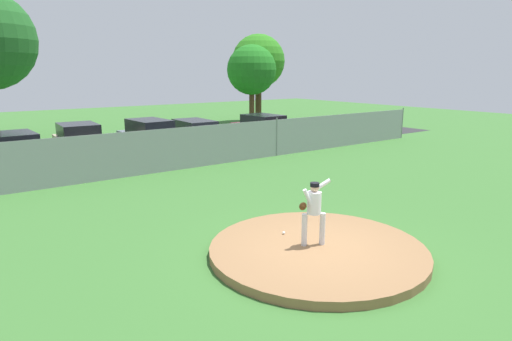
% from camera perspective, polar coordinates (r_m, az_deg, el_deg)
% --- Properties ---
extents(ground_plane, '(80.00, 80.00, 0.00)m').
position_cam_1_polar(ground_plane, '(14.94, -8.18, -3.34)').
color(ground_plane, '#386B2D').
extents(asphalt_strip, '(44.00, 7.00, 0.01)m').
position_cam_1_polar(asphalt_strip, '(22.62, -18.42, 1.67)').
color(asphalt_strip, '#2B2B2D').
rests_on(asphalt_strip, ground_plane).
extents(pitchers_mound, '(5.00, 5.00, 0.20)m').
position_cam_1_polar(pitchers_mound, '(10.29, 8.07, -10.34)').
color(pitchers_mound, olive).
rests_on(pitchers_mound, ground_plane).
extents(pitcher_youth, '(0.82, 0.32, 1.56)m').
position_cam_1_polar(pitcher_youth, '(10.00, 7.59, -4.78)').
color(pitcher_youth, silver).
rests_on(pitcher_youth, pitchers_mound).
extents(baseball, '(0.07, 0.07, 0.07)m').
position_cam_1_polar(baseball, '(10.86, 3.65, -8.18)').
color(baseball, white).
rests_on(baseball, pitchers_mound).
extents(chainlink_fence, '(34.29, 0.07, 1.92)m').
position_cam_1_polar(chainlink_fence, '(18.28, -14.21, 2.31)').
color(chainlink_fence, gray).
rests_on(chainlink_fence, ground_plane).
extents(parked_car_charcoal, '(2.06, 4.27, 1.63)m').
position_cam_1_polar(parked_car_charcoal, '(21.14, -29.28, 2.08)').
color(parked_car_charcoal, '#232328').
rests_on(parked_car_charcoal, ground_plane).
extents(parked_car_burgundy, '(2.05, 4.40, 1.63)m').
position_cam_1_polar(parked_car_burgundy, '(26.23, 0.93, 5.51)').
color(parked_car_burgundy, maroon).
rests_on(parked_car_burgundy, ground_plane).
extents(parked_car_white, '(1.89, 4.83, 1.56)m').
position_cam_1_polar(parked_car_white, '(24.19, -8.04, 4.71)').
color(parked_car_white, silver).
rests_on(parked_car_white, ground_plane).
extents(parked_car_champagne, '(2.01, 4.12, 1.75)m').
position_cam_1_polar(parked_car_champagne, '(22.37, -22.23, 3.38)').
color(parked_car_champagne, tan).
rests_on(parked_car_champagne, ground_plane).
extents(parked_car_slate, '(1.97, 4.58, 1.78)m').
position_cam_1_polar(parked_car_slate, '(22.80, -13.77, 4.18)').
color(parked_car_slate, slate).
rests_on(parked_car_slate, ground_plane).
extents(tree_leaning_west, '(3.88, 3.88, 6.24)m').
position_cam_1_polar(tree_leaning_west, '(34.81, -0.57, 13.07)').
color(tree_leaning_west, '#4C331E').
rests_on(tree_leaning_west, ground_plane).
extents(tree_broad_left, '(4.35, 4.35, 7.18)m').
position_cam_1_polar(tree_broad_left, '(36.77, 0.32, 14.15)').
color(tree_broad_left, '#4C331E').
rests_on(tree_broad_left, ground_plane).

